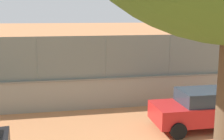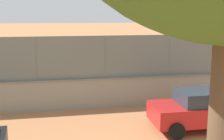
# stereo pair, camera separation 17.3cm
# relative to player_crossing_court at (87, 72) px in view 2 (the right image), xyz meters

# --- Properties ---
(ground_plane) EXTENTS (260.00, 260.00, 0.00)m
(ground_plane) POSITION_rel_player_crossing_court_xyz_m (0.14, -6.09, -0.93)
(ground_plane) COLOR #B27247
(perimeter_wall) EXTENTS (29.41, 0.55, 1.50)m
(perimeter_wall) POSITION_rel_player_crossing_court_xyz_m (-2.07, 4.33, -0.17)
(perimeter_wall) COLOR gray
(perimeter_wall) RESTS_ON ground_plane
(fence_panel_on_wall) EXTENTS (28.89, 0.30, 2.02)m
(fence_panel_on_wall) POSITION_rel_player_crossing_court_xyz_m (-2.07, 4.33, 1.58)
(fence_panel_on_wall) COLOR slate
(fence_panel_on_wall) RESTS_ON perimeter_wall
(player_crossing_court) EXTENTS (0.74, 1.21, 1.58)m
(player_crossing_court) POSITION_rel_player_crossing_court_xyz_m (0.00, 0.00, 0.00)
(player_crossing_court) COLOR #B2B2B2
(player_crossing_court) RESTS_ON ground_plane
(player_baseline_waiting) EXTENTS (0.76, 0.98, 1.62)m
(player_baseline_waiting) POSITION_rel_player_crossing_court_xyz_m (-2.21, -1.61, 0.02)
(player_baseline_waiting) COLOR black
(player_baseline_waiting) RESTS_ON ground_plane
(sports_ball) EXTENTS (0.18, 0.18, 0.18)m
(sports_ball) POSITION_rel_player_crossing_court_xyz_m (-1.50, 2.05, -0.84)
(sports_ball) COLOR orange
(sports_ball) RESTS_ON ground_plane
(parked_car_red) EXTENTS (3.95, 1.94, 1.56)m
(parked_car_red) POSITION_rel_player_crossing_court_xyz_m (-3.82, 7.65, -0.12)
(parked_car_red) COLOR red
(parked_car_red) RESTS_ON ground_plane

